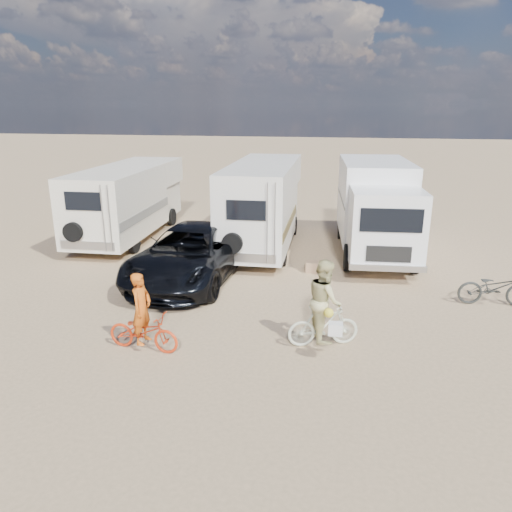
% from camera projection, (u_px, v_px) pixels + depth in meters
% --- Properties ---
extents(ground, '(140.00, 140.00, 0.00)m').
position_uv_depth(ground, '(205.00, 329.00, 11.31)').
color(ground, tan).
rests_on(ground, ground).
extents(rv_main, '(2.30, 6.69, 3.05)m').
position_uv_depth(rv_main, '(263.00, 206.00, 17.38)').
color(rv_main, white).
rests_on(rv_main, ground).
extents(rv_left, '(2.49, 7.07, 2.75)m').
position_uv_depth(rv_left, '(129.00, 202.00, 18.85)').
color(rv_left, beige).
rests_on(rv_left, ground).
extents(box_truck, '(2.77, 6.54, 3.14)m').
position_uv_depth(box_truck, '(376.00, 210.00, 16.56)').
color(box_truck, white).
rests_on(box_truck, ground).
extents(dark_suv, '(2.91, 5.79, 1.57)m').
position_uv_depth(dark_suv, '(191.00, 253.00, 14.40)').
color(dark_suv, black).
rests_on(dark_suv, ground).
extents(bike_man, '(1.65, 0.72, 0.84)m').
position_uv_depth(bike_man, '(143.00, 332.00, 10.26)').
color(bike_man, red).
rests_on(bike_man, ground).
extents(bike_woman, '(1.62, 0.92, 0.94)m').
position_uv_depth(bike_woman, '(323.00, 326.00, 10.43)').
color(bike_woman, beige).
rests_on(bike_woman, ground).
extents(rider_man, '(0.43, 0.60, 1.55)m').
position_uv_depth(rider_man, '(142.00, 316.00, 10.16)').
color(rider_man, '#C55513').
rests_on(rider_man, ground).
extents(rider_woman, '(0.91, 1.03, 1.77)m').
position_uv_depth(rider_woman, '(324.00, 308.00, 10.31)').
color(rider_woman, '#C5BE80').
rests_on(rider_woman, ground).
extents(bike_parked, '(1.86, 0.76, 0.96)m').
position_uv_depth(bike_parked, '(495.00, 288.00, 12.56)').
color(bike_parked, '#242623').
rests_on(bike_parked, ground).
extents(cooler, '(0.52, 0.40, 0.39)m').
position_uv_depth(cooler, '(214.00, 265.00, 15.25)').
color(cooler, teal).
rests_on(cooler, ground).
extents(crate, '(0.44, 0.44, 0.33)m').
position_uv_depth(crate, '(312.00, 266.00, 15.19)').
color(crate, '#947152').
rests_on(crate, ground).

